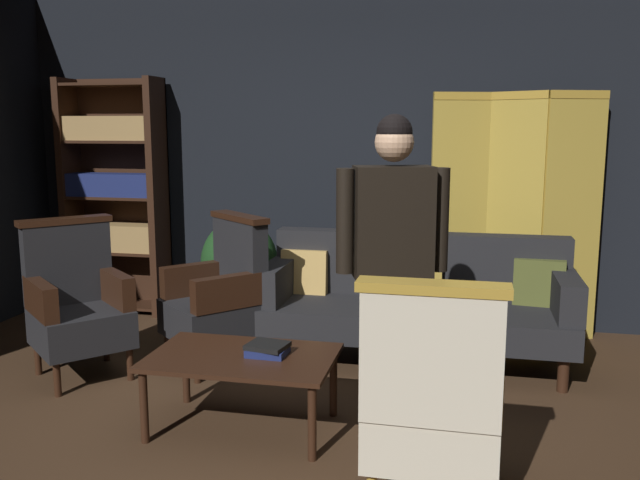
# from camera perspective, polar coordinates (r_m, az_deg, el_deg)

# --- Properties ---
(ground_plane) EXTENTS (10.00, 10.00, 0.00)m
(ground_plane) POSITION_cam_1_polar(r_m,az_deg,el_deg) (3.69, -2.77, -16.82)
(ground_plane) COLOR #3D2819
(back_wall) EXTENTS (7.20, 0.10, 2.80)m
(back_wall) POSITION_cam_1_polar(r_m,az_deg,el_deg) (5.71, 3.57, 7.18)
(back_wall) COLOR black
(back_wall) RESTS_ON ground_plane
(folding_screen) EXTENTS (1.28, 0.26, 1.90)m
(folding_screen) POSITION_cam_1_polar(r_m,az_deg,el_deg) (5.42, 16.10, 2.29)
(folding_screen) COLOR #B29338
(folding_screen) RESTS_ON ground_plane
(bookshelf) EXTENTS (0.90, 0.32, 2.05)m
(bookshelf) POSITION_cam_1_polar(r_m,az_deg,el_deg) (6.20, -16.96, 3.88)
(bookshelf) COLOR black
(bookshelf) RESTS_ON ground_plane
(velvet_couch) EXTENTS (2.12, 0.78, 0.88)m
(velvet_couch) POSITION_cam_1_polar(r_m,az_deg,el_deg) (4.80, 8.14, -4.81)
(velvet_couch) COLOR black
(velvet_couch) RESTS_ON ground_plane
(coffee_table) EXTENTS (1.00, 0.64, 0.42)m
(coffee_table) POSITION_cam_1_polar(r_m,az_deg,el_deg) (3.73, -6.59, -10.32)
(coffee_table) COLOR black
(coffee_table) RESTS_ON ground_plane
(armchair_gilt_accent) EXTENTS (0.60, 0.58, 1.04)m
(armchair_gilt_accent) POSITION_cam_1_polar(r_m,az_deg,el_deg) (2.99, 9.44, -13.17)
(armchair_gilt_accent) COLOR #B78E33
(armchair_gilt_accent) RESTS_ON ground_plane
(armchair_wing_left) EXTENTS (0.81, 0.82, 1.04)m
(armchair_wing_left) POSITION_cam_1_polar(r_m,az_deg,el_deg) (4.73, -19.86, -5.05)
(armchair_wing_left) COLOR black
(armchair_wing_left) RESTS_ON ground_plane
(armchair_wing_right) EXTENTS (0.82, 0.81, 1.04)m
(armchair_wing_right) POSITION_cam_1_polar(r_m,az_deg,el_deg) (4.71, -8.47, -4.65)
(armchair_wing_right) COLOR black
(armchair_wing_right) RESTS_ON ground_plane
(standing_figure) EXTENTS (0.57, 0.32, 1.70)m
(standing_figure) POSITION_cam_1_polar(r_m,az_deg,el_deg) (3.52, 6.14, -0.52)
(standing_figure) COLOR black
(standing_figure) RESTS_ON ground_plane
(potted_plant) EXTENTS (0.62, 0.62, 0.91)m
(potted_plant) POSITION_cam_1_polar(r_m,az_deg,el_deg) (5.45, -6.82, -2.25)
(potted_plant) COLOR brown
(potted_plant) RESTS_ON ground_plane
(book_navy_cloth) EXTENTS (0.21, 0.18, 0.04)m
(book_navy_cloth) POSITION_cam_1_polar(r_m,az_deg,el_deg) (3.70, -4.46, -9.37)
(book_navy_cloth) COLOR navy
(book_navy_cloth) RESTS_ON coffee_table
(book_black_cloth) EXTENTS (0.24, 0.21, 0.03)m
(book_black_cloth) POSITION_cam_1_polar(r_m,az_deg,el_deg) (3.69, -4.47, -8.90)
(book_black_cloth) COLOR black
(book_black_cloth) RESTS_ON book_navy_cloth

